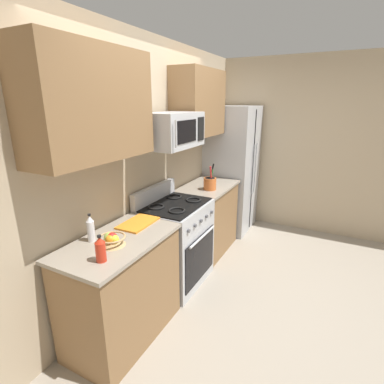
% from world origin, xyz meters
% --- Properties ---
extents(ground_plane, '(16.00, 16.00, 0.00)m').
position_xyz_m(ground_plane, '(0.00, 0.00, 0.00)').
color(ground_plane, gray).
extents(wall_back, '(8.00, 0.10, 2.60)m').
position_xyz_m(wall_back, '(0.00, 1.00, 1.30)').
color(wall_back, tan).
rests_on(wall_back, ground).
extents(counter_left, '(1.02, 0.58, 0.91)m').
position_xyz_m(counter_left, '(-0.90, 0.64, 0.46)').
color(counter_left, olive).
rests_on(counter_left, ground).
extents(range_oven, '(0.76, 0.62, 1.09)m').
position_xyz_m(range_oven, '(-0.00, 0.64, 0.47)').
color(range_oven, '#B2B5BA').
rests_on(range_oven, ground).
extents(counter_right, '(0.91, 0.58, 0.91)m').
position_xyz_m(counter_right, '(0.84, 0.64, 0.46)').
color(counter_right, olive).
rests_on(counter_right, ground).
extents(refrigerator, '(0.78, 0.69, 1.90)m').
position_xyz_m(refrigerator, '(1.71, 0.62, 0.95)').
color(refrigerator, '#B2B5BA').
rests_on(refrigerator, ground).
extents(wall_right, '(0.10, 8.00, 2.60)m').
position_xyz_m(wall_right, '(2.20, 0.00, 1.30)').
color(wall_right, tan).
rests_on(wall_right, ground).
extents(microwave, '(0.68, 0.44, 0.33)m').
position_xyz_m(microwave, '(-0.00, 0.67, 1.69)').
color(microwave, '#B2B5BA').
extents(upper_cabinets_left, '(1.01, 0.34, 0.79)m').
position_xyz_m(upper_cabinets_left, '(-0.91, 0.78, 1.94)').
color(upper_cabinets_left, olive).
extents(upper_cabinets_right, '(0.90, 0.34, 0.79)m').
position_xyz_m(upper_cabinets_right, '(0.85, 0.78, 1.94)').
color(upper_cabinets_right, olive).
extents(utensil_crock, '(0.16, 0.16, 0.33)m').
position_xyz_m(utensil_crock, '(0.70, 0.55, 0.99)').
color(utensil_crock, '#D1662D').
rests_on(utensil_crock, counter_right).
extents(fruit_basket, '(0.21, 0.21, 0.10)m').
position_xyz_m(fruit_basket, '(-0.99, 0.62, 0.96)').
color(fruit_basket, tan).
rests_on(fruit_basket, counter_left).
extents(cutting_board, '(0.38, 0.24, 0.02)m').
position_xyz_m(cutting_board, '(-0.57, 0.69, 0.92)').
color(cutting_board, orange).
rests_on(cutting_board, counter_left).
extents(bottle_hot_sauce, '(0.07, 0.07, 0.19)m').
position_xyz_m(bottle_hot_sauce, '(-1.20, 0.53, 1.00)').
color(bottle_hot_sauce, red).
rests_on(bottle_hot_sauce, counter_left).
extents(bottle_vinegar, '(0.06, 0.06, 0.23)m').
position_xyz_m(bottle_vinegar, '(-1.01, 0.81, 1.01)').
color(bottle_vinegar, silver).
rests_on(bottle_vinegar, counter_left).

